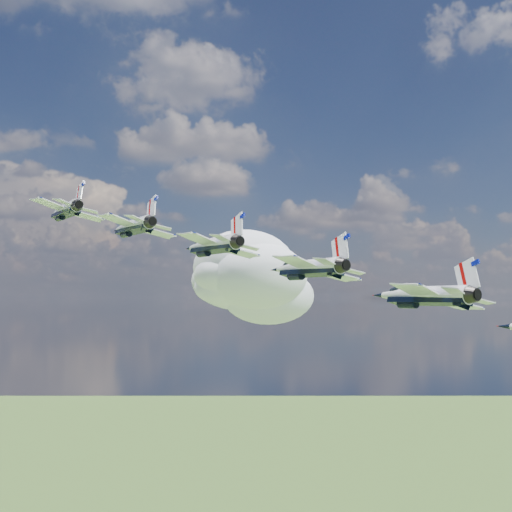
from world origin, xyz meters
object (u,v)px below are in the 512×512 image
object	(u,v)px
jet_2	(211,245)
jet_3	(305,268)
jet_0	(65,210)
jet_1	(132,226)
jet_4	(420,295)

from	to	relation	value
jet_2	jet_3	world-z (taller)	jet_2
jet_0	jet_2	xyz separation A→B (m)	(17.02, -17.33, -5.77)
jet_0	jet_2	distance (m)	24.97
jet_1	jet_2	bearing A→B (deg)	-63.64
jet_1	jet_4	bearing A→B (deg)	-63.64
jet_0	jet_4	world-z (taller)	jet_0
jet_2	jet_1	bearing A→B (deg)	116.36
jet_0	jet_3	xyz separation A→B (m)	(25.53, -26.00, -8.66)
jet_1	jet_4	xyz separation A→B (m)	(25.53, -26.00, -8.66)
jet_4	jet_2	bearing A→B (deg)	116.36
jet_2	jet_4	xyz separation A→B (m)	(17.02, -17.33, -5.77)
jet_3	jet_4	bearing A→B (deg)	-63.64
jet_3	jet_4	xyz separation A→B (m)	(8.51, -8.67, -2.89)
jet_0	jet_1	xyz separation A→B (m)	(8.51, -8.67, -2.89)
jet_0	jet_4	size ratio (longest dim) A/B	1.00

